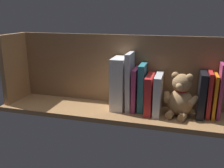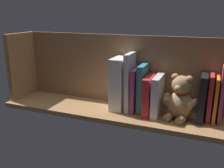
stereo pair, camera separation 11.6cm
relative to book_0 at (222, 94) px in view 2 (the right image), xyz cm
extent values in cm
cube|color=#A87A4C|center=(47.42, 4.28, -13.10)|extent=(108.44, 25.46, 2.20)
cube|color=olive|center=(47.42, -6.20, 5.20)|extent=(108.44, 1.50, 34.39)
cube|color=#A87A4C|center=(99.64, 4.28, 5.20)|extent=(2.40, 19.46, 34.39)
cube|color=#B23F72|center=(0.00, 0.00, 0.00)|extent=(1.35, 10.09, 24.00)
cube|color=orange|center=(2.05, 0.52, -2.37)|extent=(1.43, 11.13, 19.26)
cube|color=red|center=(4.28, 0.30, -1.97)|extent=(1.71, 10.70, 20.06)
cube|color=black|center=(7.34, 1.34, -2.06)|extent=(3.30, 12.78, 19.93)
ellipsoid|color=tan|center=(16.08, 3.25, -6.02)|extent=(13.58, 12.74, 11.95)
sphere|color=tan|center=(16.08, 3.25, 3.03)|extent=(8.21, 8.21, 8.21)
sphere|color=tan|center=(13.10, 4.04, 6.11)|extent=(3.17, 3.17, 3.17)
sphere|color=tan|center=(19.06, 2.46, 6.11)|extent=(3.17, 3.17, 3.17)
sphere|color=tan|center=(16.98, 6.62, 2.41)|extent=(3.17, 3.17, 3.17)
cylinder|color=tan|center=(10.98, 6.16, -3.93)|extent=(5.66, 6.42, 4.42)
cylinder|color=tan|center=(21.95, 3.23, -3.93)|extent=(3.31, 6.09, 4.42)
cylinder|color=tan|center=(14.79, 8.85, -10.41)|extent=(4.22, 5.15, 3.17)
cylinder|color=tan|center=(19.98, 7.47, -10.41)|extent=(4.22, 5.15, 3.17)
torus|color=red|center=(16.08, 3.25, -0.24)|extent=(6.67, 6.67, 0.93)
cube|color=silver|center=(26.02, 2.75, -3.00)|extent=(3.10, 15.60, 17.99)
cube|color=red|center=(29.92, 2.64, -3.27)|extent=(3.39, 15.37, 17.49)
cube|color=teal|center=(33.63, 0.83, -1.03)|extent=(2.86, 11.75, 21.95)
cube|color=#B23F72|center=(36.71, 1.41, -2.02)|extent=(1.92, 12.92, 19.96)
cube|color=silver|center=(39.57, 1.14, 1.47)|extent=(2.88, 12.37, 26.97)
cube|color=white|center=(44.56, 1.79, 0.32)|extent=(6.18, 13.46, 24.63)
camera|label=1|loc=(16.95, 111.77, 32.69)|focal=39.91mm
camera|label=2|loc=(5.96, 108.03, 32.69)|focal=39.91mm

